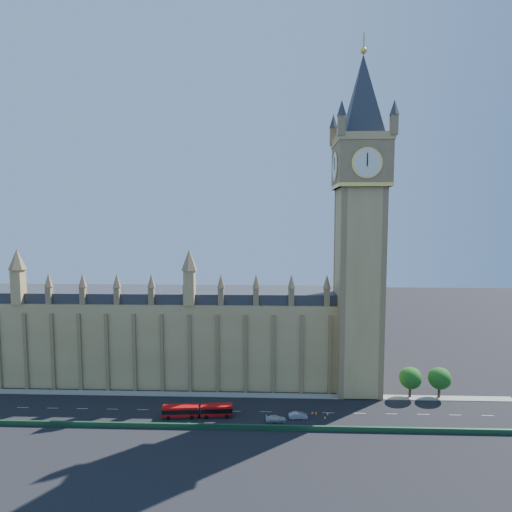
{
  "coord_description": "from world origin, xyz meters",
  "views": [
    {
      "loc": [
        13.01,
        -98.87,
        48.65
      ],
      "look_at": [
        9.1,
        10.0,
        39.4
      ],
      "focal_mm": 28.0,
      "sensor_mm": 36.0,
      "label": 1
    }
  ],
  "objects_px": {
    "car_grey": "(210,414)",
    "car_silver": "(298,416)",
    "red_bus": "(198,411)",
    "car_white": "(276,419)"
  },
  "relations": [
    {
      "from": "car_silver",
      "to": "car_white",
      "type": "distance_m",
      "value": 5.79
    },
    {
      "from": "car_grey",
      "to": "car_white",
      "type": "distance_m",
      "value": 16.63
    },
    {
      "from": "car_grey",
      "to": "car_silver",
      "type": "height_order",
      "value": "car_silver"
    },
    {
      "from": "red_bus",
      "to": "car_white",
      "type": "relative_size",
      "value": 3.5
    },
    {
      "from": "red_bus",
      "to": "car_silver",
      "type": "distance_m",
      "value": 25.12
    },
    {
      "from": "car_grey",
      "to": "car_white",
      "type": "relative_size",
      "value": 0.87
    },
    {
      "from": "car_grey",
      "to": "car_silver",
      "type": "relative_size",
      "value": 0.95
    },
    {
      "from": "red_bus",
      "to": "car_silver",
      "type": "bearing_deg",
      "value": -5.02
    },
    {
      "from": "car_white",
      "to": "red_bus",
      "type": "bearing_deg",
      "value": 79.69
    },
    {
      "from": "red_bus",
      "to": "car_grey",
      "type": "xyz_separation_m",
      "value": [
        3.05,
        0.12,
        -0.81
      ]
    }
  ]
}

